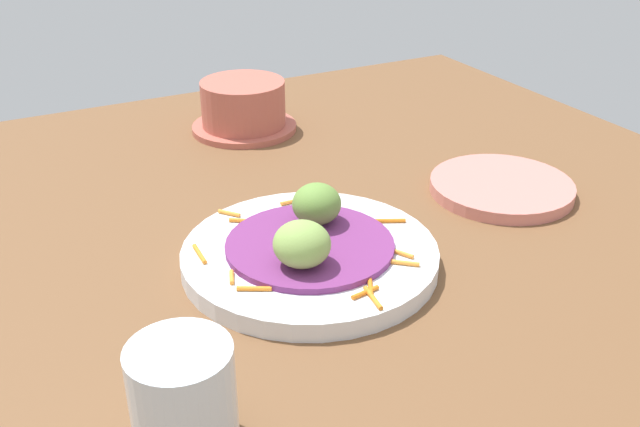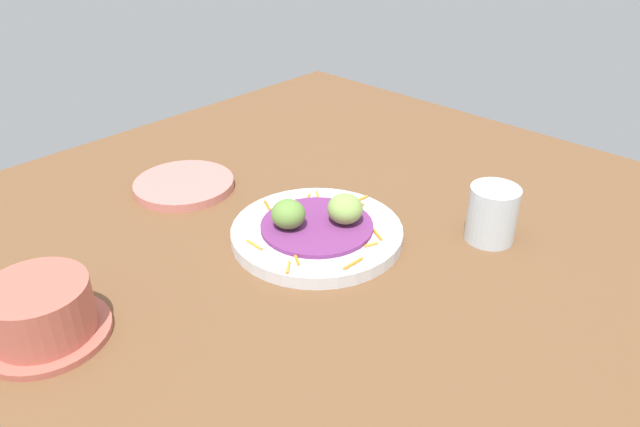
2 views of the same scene
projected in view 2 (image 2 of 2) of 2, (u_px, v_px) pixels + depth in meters
The scene contains 9 objects.
table_surface at pixel (332, 244), 85.14cm from camera, with size 110.00×110.00×2.00cm, color brown.
main_plate at pixel (317, 233), 84.01cm from camera, with size 23.51×23.51×1.77cm, color silver.
cabbage_bed at pixel (317, 226), 83.42cm from camera, with size 15.42×15.42×0.59cm, color #702D6B.
carrot_garnish at pixel (324, 223), 84.19cm from camera, with size 20.19×21.93×0.40cm.
guac_scoop_left at pixel (288, 214), 81.71cm from camera, with size 4.58×4.69×3.93cm, color olive.
guac_scoop_center at pixel (345, 209), 82.84cm from camera, with size 4.99×4.83×4.02cm, color #84A851.
side_plate_small at pixel (184, 185), 97.02cm from camera, with size 15.70×15.70×1.35cm, color tan.
terracotta_bowl at pixel (41, 313), 65.64cm from camera, with size 13.91×13.91×6.72cm.
water_glass at pixel (492, 214), 82.59cm from camera, with size 6.71×6.71×7.80cm, color silver.
Camera 2 is at (48.00, -53.17, 47.25)cm, focal length 34.37 mm.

